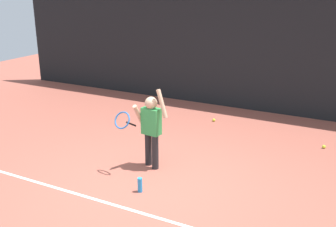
% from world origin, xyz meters
% --- Properties ---
extents(ground_plane, '(20.00, 20.00, 0.00)m').
position_xyz_m(ground_plane, '(0.00, 0.00, 0.00)').
color(ground_plane, '#9E5142').
extents(court_line_baseline, '(9.00, 0.05, 0.00)m').
position_xyz_m(court_line_baseline, '(0.00, -0.76, 0.00)').
color(court_line_baseline, white).
rests_on(court_line_baseline, ground).
extents(back_fence_windscreen, '(12.81, 0.08, 3.20)m').
position_xyz_m(back_fence_windscreen, '(0.00, 4.34, 1.60)').
color(back_fence_windscreen, black).
rests_on(back_fence_windscreen, ground).
extents(fence_post_0, '(0.09, 0.09, 3.35)m').
position_xyz_m(fence_post_0, '(-6.25, 4.40, 1.67)').
color(fence_post_0, slate).
rests_on(fence_post_0, ground).
extents(fence_post_1, '(0.09, 0.09, 3.35)m').
position_xyz_m(fence_post_1, '(-2.08, 4.40, 1.67)').
color(fence_post_1, slate).
rests_on(fence_post_1, ground).
extents(tennis_player, '(0.76, 0.57, 1.35)m').
position_xyz_m(tennis_player, '(-0.27, 0.51, 0.73)').
color(tennis_player, '#232326').
rests_on(tennis_player, ground).
extents(water_bottle, '(0.07, 0.07, 0.22)m').
position_xyz_m(water_bottle, '(0.00, -0.28, 0.11)').
color(water_bottle, '#268CD8').
rests_on(water_bottle, ground).
extents(tennis_ball_2, '(0.07, 0.07, 0.07)m').
position_xyz_m(tennis_ball_2, '(-0.14, 3.11, 0.03)').
color(tennis_ball_2, '#CCE033').
rests_on(tennis_ball_2, ground).
extents(tennis_ball_3, '(0.07, 0.07, 0.07)m').
position_xyz_m(tennis_ball_3, '(2.20, 2.64, 0.03)').
color(tennis_ball_3, '#CCE033').
rests_on(tennis_ball_3, ground).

